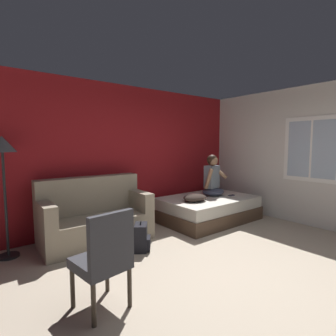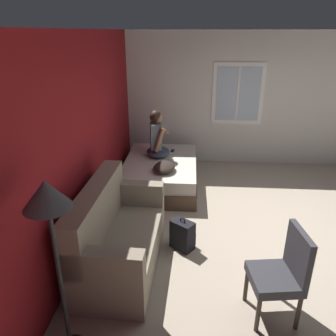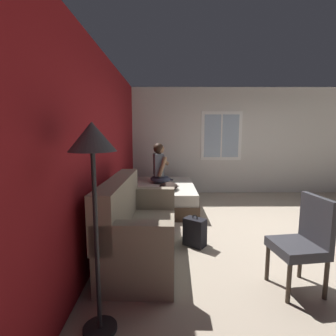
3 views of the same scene
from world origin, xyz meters
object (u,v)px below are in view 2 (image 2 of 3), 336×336
side_chair (282,272)px  throw_pillow (164,167)px  person_seated (157,138)px  floor_lamp (49,214)px  backpack (183,235)px  cell_phone (173,151)px  couch (116,237)px  bed (161,173)px

side_chair → throw_pillow: size_ratio=2.04×
person_seated → throw_pillow: (-0.71, -0.19, -0.29)m
side_chair → floor_lamp: bearing=106.2°
side_chair → backpack: bearing=43.5°
person_seated → cell_phone: bearing=-42.5°
backpack → throw_pillow: (1.45, 0.36, 0.36)m
side_chair → cell_phone: 3.72m
throw_pillow → floor_lamp: floor_lamp is taller
backpack → floor_lamp: floor_lamp is taller
couch → backpack: 0.90m
couch → side_chair: 1.89m
couch → side_chair: couch is taller
throw_pillow → floor_lamp: bearing=169.0°
couch → throw_pillow: bearing=-13.0°
side_chair → throw_pillow: bearing=28.5°
backpack → throw_pillow: bearing=14.1°
bed → backpack: bearing=-166.1°
side_chair → person_seated: (3.20, 1.55, 0.30)m
side_chair → backpack: 1.47m
couch → floor_lamp: size_ratio=1.02×
person_seated → throw_pillow: size_ratio=1.82×
throw_pillow → cell_phone: throw_pillow is taller
cell_phone → floor_lamp: bearing=86.7°
cell_phone → throw_pillow: bearing=91.6°
backpack → cell_phone: bearing=6.6°
bed → person_seated: bearing=19.7°
person_seated → side_chair: bearing=-154.2°
bed → person_seated: size_ratio=2.26×
side_chair → floor_lamp: 2.22m
throw_pillow → cell_phone: size_ratio=3.33×
couch → bed: bearing=-7.7°
floor_lamp → cell_phone: bearing=-9.4°
backpack → floor_lamp: (-1.60, 0.96, 1.24)m
backpack → cell_phone: (2.46, 0.29, 0.29)m
bed → person_seated: person_seated is taller
bed → throw_pillow: bearing=-166.9°
couch → throw_pillow: couch is taller
side_chair → cell_phone: bearing=20.0°
couch → cell_phone: bearing=-10.0°
cell_phone → person_seated: bearing=53.6°
throw_pillow → person_seated: bearing=15.3°
person_seated → cell_phone: size_ratio=6.08×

